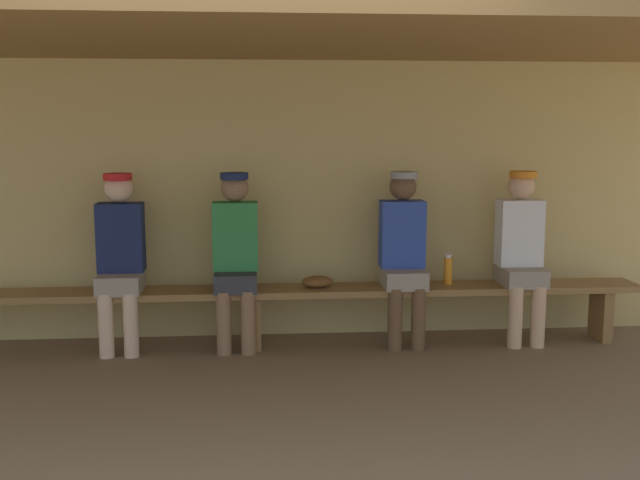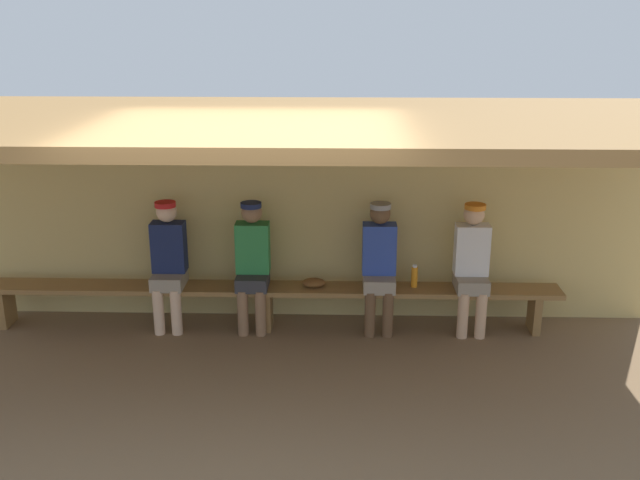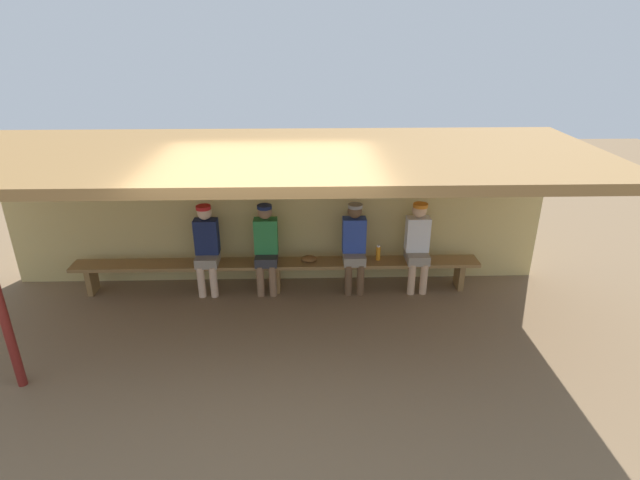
{
  "view_description": "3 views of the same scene",
  "coord_description": "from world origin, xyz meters",
  "px_view_note": "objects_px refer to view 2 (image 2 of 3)",
  "views": [
    {
      "loc": [
        0.02,
        -4.24,
        1.72
      ],
      "look_at": [
        0.47,
        1.19,
        0.89
      ],
      "focal_mm": 43.27,
      "sensor_mm": 36.0,
      "label": 1
    },
    {
      "loc": [
        0.74,
        -5.49,
        3.22
      ],
      "look_at": [
        0.55,
        1.3,
        1.05
      ],
      "focal_mm": 41.35,
      "sensor_mm": 36.0,
      "label": 2
    },
    {
      "loc": [
        0.45,
        -5.16,
        3.71
      ],
      "look_at": [
        0.63,
        1.06,
        1.02
      ],
      "focal_mm": 28.26,
      "sensor_mm": 36.0,
      "label": 3
    }
  ],
  "objects_px": {
    "player_rightmost": "(252,260)",
    "player_with_sunglasses": "(472,262)",
    "player_middle": "(379,261)",
    "baseball_glove_dark_brown": "(314,283)",
    "player_in_blue": "(168,259)",
    "bench": "(267,293)",
    "water_bottle_orange": "(414,276)"
  },
  "relations": [
    {
      "from": "player_with_sunglasses",
      "to": "water_bottle_orange",
      "type": "distance_m",
      "value": 0.6
    },
    {
      "from": "player_rightmost",
      "to": "water_bottle_orange",
      "type": "bearing_deg",
      "value": 1.04
    },
    {
      "from": "player_middle",
      "to": "water_bottle_orange",
      "type": "height_order",
      "value": "player_middle"
    },
    {
      "from": "player_rightmost",
      "to": "player_in_blue",
      "type": "relative_size",
      "value": 1.0
    },
    {
      "from": "water_bottle_orange",
      "to": "player_with_sunglasses",
      "type": "bearing_deg",
      "value": -3.0
    },
    {
      "from": "bench",
      "to": "player_middle",
      "type": "relative_size",
      "value": 4.46
    },
    {
      "from": "water_bottle_orange",
      "to": "player_rightmost",
      "type": "bearing_deg",
      "value": -178.96
    },
    {
      "from": "player_middle",
      "to": "player_in_blue",
      "type": "xyz_separation_m",
      "value": [
        -2.15,
        0.0,
        0.0
      ]
    },
    {
      "from": "player_with_sunglasses",
      "to": "baseball_glove_dark_brown",
      "type": "relative_size",
      "value": 5.6
    },
    {
      "from": "player_rightmost",
      "to": "bench",
      "type": "bearing_deg",
      "value": -1.39
    },
    {
      "from": "bench",
      "to": "player_in_blue",
      "type": "bearing_deg",
      "value": 179.8
    },
    {
      "from": "baseball_glove_dark_brown",
      "to": "water_bottle_orange",
      "type": "bearing_deg",
      "value": 1.65
    },
    {
      "from": "player_middle",
      "to": "baseball_glove_dark_brown",
      "type": "height_order",
      "value": "player_middle"
    },
    {
      "from": "player_with_sunglasses",
      "to": "player_in_blue",
      "type": "bearing_deg",
      "value": 180.0
    },
    {
      "from": "bench",
      "to": "water_bottle_orange",
      "type": "bearing_deg",
      "value": 1.27
    },
    {
      "from": "water_bottle_orange",
      "to": "baseball_glove_dark_brown",
      "type": "bearing_deg",
      "value": -178.29
    },
    {
      "from": "player_rightmost",
      "to": "player_with_sunglasses",
      "type": "height_order",
      "value": "same"
    },
    {
      "from": "player_with_sunglasses",
      "to": "water_bottle_orange",
      "type": "relative_size",
      "value": 5.68
    },
    {
      "from": "player_middle",
      "to": "player_in_blue",
      "type": "relative_size",
      "value": 1.0
    },
    {
      "from": "player_rightmost",
      "to": "player_middle",
      "type": "xyz_separation_m",
      "value": [
        1.29,
        0.0,
        0.0
      ]
    },
    {
      "from": "player_in_blue",
      "to": "player_with_sunglasses",
      "type": "distance_m",
      "value": 3.08
    },
    {
      "from": "player_middle",
      "to": "water_bottle_orange",
      "type": "xyz_separation_m",
      "value": [
        0.36,
        0.03,
        -0.17
      ]
    },
    {
      "from": "player_with_sunglasses",
      "to": "water_bottle_orange",
      "type": "xyz_separation_m",
      "value": [
        -0.57,
        0.03,
        -0.17
      ]
    },
    {
      "from": "bench",
      "to": "player_middle",
      "type": "xyz_separation_m",
      "value": [
        1.14,
        0.0,
        0.36
      ]
    },
    {
      "from": "player_in_blue",
      "to": "water_bottle_orange",
      "type": "relative_size",
      "value": 5.68
    },
    {
      "from": "bench",
      "to": "player_in_blue",
      "type": "height_order",
      "value": "player_in_blue"
    },
    {
      "from": "bench",
      "to": "water_bottle_orange",
      "type": "height_order",
      "value": "water_bottle_orange"
    },
    {
      "from": "player_with_sunglasses",
      "to": "baseball_glove_dark_brown",
      "type": "distance_m",
      "value": 1.62
    },
    {
      "from": "bench",
      "to": "baseball_glove_dark_brown",
      "type": "relative_size",
      "value": 25.0
    },
    {
      "from": "bench",
      "to": "player_in_blue",
      "type": "distance_m",
      "value": 1.07
    },
    {
      "from": "player_rightmost",
      "to": "player_with_sunglasses",
      "type": "distance_m",
      "value": 2.22
    },
    {
      "from": "player_middle",
      "to": "player_rightmost",
      "type": "bearing_deg",
      "value": 180.0
    }
  ]
}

